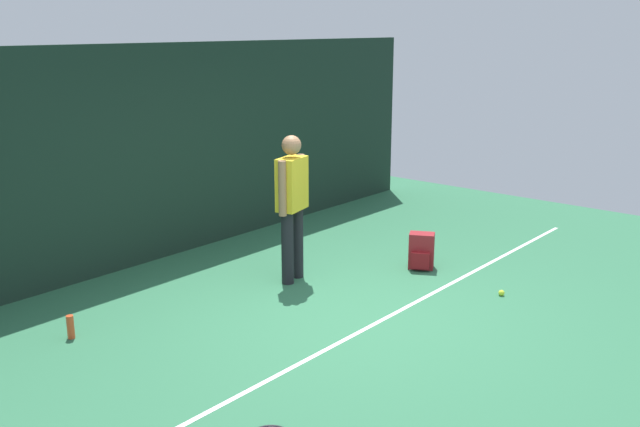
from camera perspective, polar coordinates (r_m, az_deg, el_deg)
ground_plane at (r=7.44m, az=2.38°, el=-7.98°), size 12.00×12.00×0.00m
back_fence at (r=9.14m, az=-12.61°, el=4.75°), size 10.00×0.10×2.68m
court_line at (r=7.25m, az=4.64°, el=-8.65°), size 9.00×0.05×0.00m
tennis_player at (r=8.10m, az=-2.25°, el=1.12°), size 0.52×0.31×1.70m
backpack at (r=8.78m, az=8.10°, el=-3.04°), size 0.37×0.36×0.44m
tennis_ball_near_player at (r=8.13m, az=14.30°, el=-6.16°), size 0.07×0.07×0.07m
water_bottle at (r=7.24m, az=-19.30°, el=-8.55°), size 0.07×0.07×0.23m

